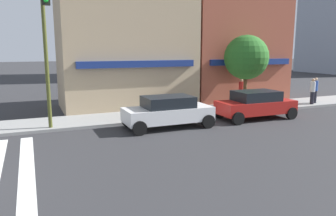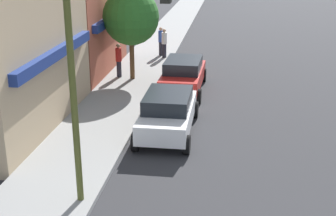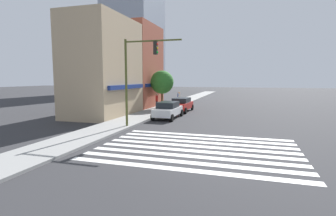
# 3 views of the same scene
# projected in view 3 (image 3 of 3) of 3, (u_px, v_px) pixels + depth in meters

# --- Properties ---
(ground_plane) EXTENTS (200.00, 200.00, 0.00)m
(ground_plane) POSITION_uv_depth(u_px,v_px,m) (197.00, 149.00, 14.37)
(ground_plane) COLOR #2D2D30
(sidewalk_left) EXTENTS (120.00, 3.00, 0.15)m
(sidewalk_left) POSITION_uv_depth(u_px,v_px,m) (80.00, 138.00, 16.53)
(sidewalk_left) COLOR gray
(sidewalk_left) RESTS_ON ground_plane
(crosswalk_stripes) EXTENTS (7.39, 10.80, 0.01)m
(crosswalk_stripes) POSITION_uv_depth(u_px,v_px,m) (197.00, 149.00, 14.37)
(crosswalk_stripes) COLOR silver
(crosswalk_stripes) RESTS_ON ground_plane
(storefront_row) EXTENTS (16.37, 5.30, 10.67)m
(storefront_row) POSITION_uv_depth(u_px,v_px,m) (122.00, 67.00, 30.31)
(storefront_row) COLOR tan
(storefront_row) RESTS_ON ground_plane
(tower_distant) EXTENTS (17.16, 12.48, 49.12)m
(tower_distant) POSITION_uv_depth(u_px,v_px,m) (134.00, 3.00, 72.20)
(tower_distant) COLOR #939EAD
(tower_distant) RESTS_ON ground_plane
(traffic_signal) EXTENTS (0.32, 4.47, 6.77)m
(traffic_signal) POSITION_uv_depth(u_px,v_px,m) (138.00, 69.00, 19.74)
(traffic_signal) COLOR #474C1E
(traffic_signal) RESTS_ON ground_plane
(sedan_white) EXTENTS (4.41, 2.02, 1.59)m
(sedan_white) POSITION_uv_depth(u_px,v_px,m) (168.00, 110.00, 25.14)
(sedan_white) COLOR white
(sedan_white) RESTS_ON ground_plane
(sedan_red) EXTENTS (4.44, 2.02, 1.59)m
(sedan_red) POSITION_uv_depth(u_px,v_px,m) (182.00, 104.00, 30.24)
(sedan_red) COLOR #B21E19
(sedan_red) RESTS_ON ground_plane
(pedestrian_red_jacket) EXTENTS (0.32, 0.32, 1.77)m
(pedestrian_red_jacket) POSITION_uv_depth(u_px,v_px,m) (157.00, 100.00, 32.71)
(pedestrian_red_jacket) COLOR #23232D
(pedestrian_red_jacket) RESTS_ON sidewalk_left
(pedestrian_blue_shirt) EXTENTS (0.32, 0.32, 1.77)m
(pedestrian_blue_shirt) POSITION_uv_depth(u_px,v_px,m) (179.00, 98.00, 37.24)
(pedestrian_blue_shirt) COLOR #23232D
(pedestrian_blue_shirt) RESTS_ON sidewalk_left
(pedestrian_white_shirt) EXTENTS (0.32, 0.32, 1.77)m
(pedestrian_white_shirt) POSITION_uv_depth(u_px,v_px,m) (180.00, 98.00, 36.62)
(pedestrian_white_shirt) COLOR #23232D
(pedestrian_white_shirt) RESTS_ON sidewalk_left
(street_tree) EXTENTS (2.85, 2.85, 4.63)m
(street_tree) POSITION_uv_depth(u_px,v_px,m) (162.00, 82.00, 31.99)
(street_tree) COLOR brown
(street_tree) RESTS_ON sidewalk_left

